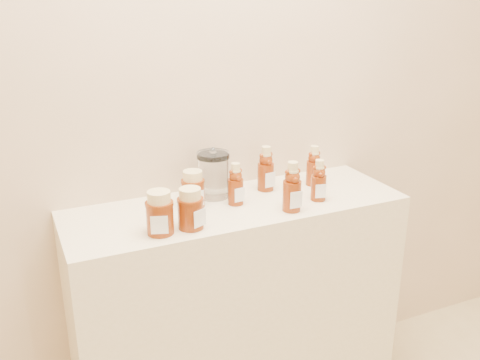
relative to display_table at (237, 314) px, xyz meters
name	(u,v)px	position (x,y,z in m)	size (l,w,h in m)	color
wall_back	(214,67)	(0.00, 0.20, 0.90)	(3.50, 0.02, 2.70)	tan
display_table	(237,314)	(0.00, 0.00, 0.00)	(1.20, 0.40, 0.90)	beige
bear_bottle_back_left	(236,181)	(0.00, 0.00, 0.53)	(0.06, 0.06, 0.17)	#621F07
bear_bottle_back_mid	(266,166)	(0.16, 0.08, 0.55)	(0.06, 0.06, 0.19)	#621F07
bear_bottle_back_right	(314,163)	(0.35, 0.06, 0.54)	(0.06, 0.06, 0.17)	#621F07
bear_bottle_front_left	(292,183)	(0.15, -0.13, 0.55)	(0.07, 0.07, 0.20)	#621F07
bear_bottle_front_right	(319,177)	(0.28, -0.08, 0.53)	(0.06, 0.06, 0.17)	#621F07
honey_jar_left	(160,213)	(-0.31, -0.12, 0.52)	(0.09, 0.09, 0.14)	#621F07
honey_jar_back	(193,189)	(-0.14, 0.04, 0.51)	(0.08, 0.08, 0.13)	#621F07
honey_jar_front	(190,208)	(-0.21, -0.12, 0.52)	(0.08, 0.08, 0.13)	#621F07
glass_canister	(213,173)	(-0.05, 0.10, 0.54)	(0.12, 0.12, 0.18)	white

